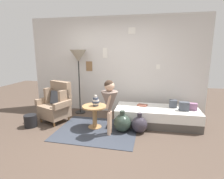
% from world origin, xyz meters
% --- Properties ---
extents(ground_plane, '(12.00, 12.00, 0.00)m').
position_xyz_m(ground_plane, '(0.00, 0.00, 0.00)').
color(ground_plane, '#4C3D33').
extents(gallery_wall, '(4.80, 0.12, 2.60)m').
position_xyz_m(gallery_wall, '(-0.00, 1.95, 1.30)').
color(gallery_wall, silver).
rests_on(gallery_wall, ground).
extents(rug, '(1.71, 1.40, 0.01)m').
position_xyz_m(rug, '(-0.10, 0.57, 0.01)').
color(rug, '#333842').
rests_on(rug, ground).
extents(armchair, '(0.88, 0.78, 0.97)m').
position_xyz_m(armchair, '(-1.24, 0.91, 0.44)').
color(armchair, olive).
rests_on(armchair, ground).
extents(daybed, '(1.93, 0.87, 0.40)m').
position_xyz_m(daybed, '(1.17, 1.21, 0.20)').
color(daybed, '#4C4742').
rests_on(daybed, ground).
extents(pillow_head, '(0.20, 0.13, 0.16)m').
position_xyz_m(pillow_head, '(1.94, 1.24, 0.48)').
color(pillow_head, gray).
rests_on(pillow_head, daybed).
extents(pillow_mid, '(0.21, 0.12, 0.20)m').
position_xyz_m(pillow_mid, '(1.75, 1.15, 0.50)').
color(pillow_mid, '#474C56').
rests_on(pillow_mid, daybed).
extents(pillow_back, '(0.16, 0.12, 0.18)m').
position_xyz_m(pillow_back, '(1.54, 1.34, 0.49)').
color(pillow_back, '#474C56').
rests_on(pillow_back, daybed).
extents(side_table, '(0.55, 0.55, 0.51)m').
position_xyz_m(side_table, '(-0.20, 0.72, 0.37)').
color(side_table, tan).
rests_on(side_table, ground).
extents(vase_striped, '(0.17, 0.17, 0.24)m').
position_xyz_m(vase_striped, '(-0.17, 0.72, 0.61)').
color(vase_striped, '#2D384C').
rests_on(vase_striped, side_table).
extents(floor_lamp, '(0.43, 0.43, 1.73)m').
position_xyz_m(floor_lamp, '(-0.91, 1.59, 1.52)').
color(floor_lamp, black).
rests_on(floor_lamp, ground).
extents(person_child, '(0.34, 0.34, 1.15)m').
position_xyz_m(person_child, '(0.21, 0.44, 0.74)').
color(person_child, '#D8AD8E').
rests_on(person_child, ground).
extents(book_on_daybed, '(0.25, 0.21, 0.03)m').
position_xyz_m(book_on_daybed, '(0.82, 1.31, 0.42)').
color(book_on_daybed, '#A35845').
rests_on(book_on_daybed, daybed).
extents(demijohn_near, '(0.38, 0.38, 0.46)m').
position_xyz_m(demijohn_near, '(0.44, 0.65, 0.19)').
color(demijohn_near, '#2D3D33').
rests_on(demijohn_near, ground).
extents(demijohn_far, '(0.35, 0.35, 0.43)m').
position_xyz_m(demijohn_far, '(0.81, 0.68, 0.18)').
color(demijohn_far, '#332D38').
rests_on(demijohn_far, ground).
extents(magazine_basket, '(0.28, 0.28, 0.28)m').
position_xyz_m(magazine_basket, '(-1.65, 0.44, 0.14)').
color(magazine_basket, black).
rests_on(magazine_basket, ground).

